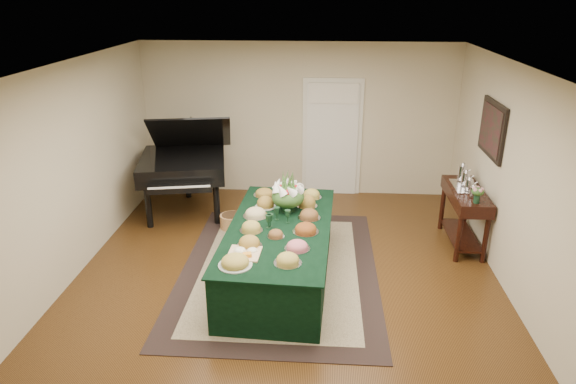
# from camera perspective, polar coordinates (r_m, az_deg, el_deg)

# --- Properties ---
(ground) EXTENTS (6.00, 6.00, 0.00)m
(ground) POSITION_cam_1_polar(r_m,az_deg,el_deg) (6.88, -0.17, -9.09)
(ground) COLOR black
(ground) RESTS_ON ground
(area_rug) EXTENTS (2.59, 3.63, 0.01)m
(area_rug) POSITION_cam_1_polar(r_m,az_deg,el_deg) (6.96, -0.98, -8.60)
(area_rug) COLOR black
(area_rug) RESTS_ON ground
(kitchen_doorway) EXTENTS (1.05, 0.07, 2.10)m
(kitchen_doorway) POSITION_cam_1_polar(r_m,az_deg,el_deg) (9.21, 4.90, 5.87)
(kitchen_doorway) COLOR beige
(kitchen_doorway) RESTS_ON ground
(buffet_table) EXTENTS (1.40, 2.75, 0.74)m
(buffet_table) POSITION_cam_1_polar(r_m,az_deg,el_deg) (6.62, -0.93, -6.71)
(buffet_table) COLOR black
(buffet_table) RESTS_ON ground
(food_platters) EXTENTS (1.10, 2.37, 0.12)m
(food_platters) POSITION_cam_1_polar(r_m,az_deg,el_deg) (6.50, -1.09, -3.19)
(food_platters) COLOR silver
(food_platters) RESTS_ON buffet_table
(cutting_board) EXTENTS (0.38, 0.38, 0.10)m
(cutting_board) POSITION_cam_1_polar(r_m,az_deg,el_deg) (5.83, -4.85, -6.55)
(cutting_board) COLOR tan
(cutting_board) RESTS_ON buffet_table
(green_goblets) EXTENTS (0.30, 0.32, 0.18)m
(green_goblets) POSITION_cam_1_polar(r_m,az_deg,el_deg) (6.48, -1.36, -2.88)
(green_goblets) COLOR black
(green_goblets) RESTS_ON buffet_table
(floral_centerpiece) EXTENTS (0.45, 0.45, 0.45)m
(floral_centerpiece) POSITION_cam_1_polar(r_m,az_deg,el_deg) (6.79, 0.00, -0.07)
(floral_centerpiece) COLOR black
(floral_centerpiece) RESTS_ON buffet_table
(grand_piano) EXTENTS (1.65, 1.84, 1.68)m
(grand_piano) POSITION_cam_1_polar(r_m,az_deg,el_deg) (8.59, -11.53, 3.04)
(grand_piano) COLOR black
(grand_piano) RESTS_ON ground
(wicker_basket) EXTENTS (0.36, 0.36, 0.22)m
(wicker_basket) POSITION_cam_1_polar(r_m,az_deg,el_deg) (8.11, -6.29, -3.29)
(wicker_basket) COLOR #AA7644
(wicker_basket) RESTS_ON ground
(mahogany_sideboard) EXTENTS (0.45, 1.24, 0.86)m
(mahogany_sideboard) POSITION_cam_1_polar(r_m,az_deg,el_deg) (7.77, 19.09, -1.11)
(mahogany_sideboard) COLOR black
(mahogany_sideboard) RESTS_ON ground
(tea_service) EXTENTS (0.34, 0.74, 0.30)m
(tea_service) POSITION_cam_1_polar(r_m,az_deg,el_deg) (7.73, 19.23, 1.24)
(tea_service) COLOR silver
(tea_service) RESTS_ON mahogany_sideboard
(pink_bouquet) EXTENTS (0.18, 0.18, 0.23)m
(pink_bouquet) POSITION_cam_1_polar(r_m,az_deg,el_deg) (7.22, 20.33, -0.02)
(pink_bouquet) COLOR black
(pink_bouquet) RESTS_ON mahogany_sideboard
(wall_painting) EXTENTS (0.05, 0.95, 0.75)m
(wall_painting) POSITION_cam_1_polar(r_m,az_deg,el_deg) (7.50, 21.73, 6.50)
(wall_painting) COLOR black
(wall_painting) RESTS_ON ground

